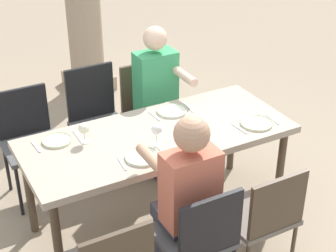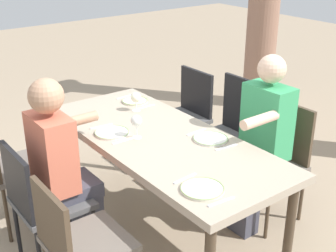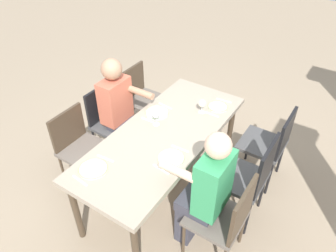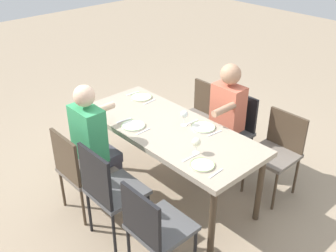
{
  "view_description": "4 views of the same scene",
  "coord_description": "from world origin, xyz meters",
  "px_view_note": "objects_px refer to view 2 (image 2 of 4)",
  "views": [
    {
      "loc": [
        -1.51,
        -2.94,
        2.7
      ],
      "look_at": [
        0.05,
        -0.06,
        0.85
      ],
      "focal_mm": 57.31,
      "sensor_mm": 36.0,
      "label": 1
    },
    {
      "loc": [
        2.31,
        -1.67,
        2.08
      ],
      "look_at": [
        0.02,
        0.05,
        0.84
      ],
      "focal_mm": 49.28,
      "sensor_mm": 36.0,
      "label": 2
    },
    {
      "loc": [
        1.92,
        1.31,
        2.68
      ],
      "look_at": [
        -0.05,
        0.02,
        0.84
      ],
      "focal_mm": 34.35,
      "sensor_mm": 36.0,
      "label": 3
    },
    {
      "loc": [
        -2.46,
        2.27,
        2.67
      ],
      "look_at": [
        -0.03,
        0.04,
        0.81
      ],
      "focal_mm": 42.28,
      "sensor_mm": 36.0,
      "label": 4
    }
  ],
  "objects_px": {
    "chair_west_north": "(186,112)",
    "plate_3": "(202,189)",
    "chair_mid_south": "(40,199)",
    "chair_east_north": "(276,155)",
    "wine_glass_1": "(136,121)",
    "chair_east_south": "(76,240)",
    "diner_man_white": "(260,140)",
    "plate_1": "(112,132)",
    "diner_woman_green": "(63,166)",
    "plate_0": "(135,101)",
    "chair_mid_north": "(231,129)",
    "wine_glass_0": "(136,98)",
    "dining_table": "(160,146)",
    "plate_2": "(211,138)",
    "chair_west_south": "(8,164)"
  },
  "relations": [
    {
      "from": "dining_table",
      "to": "plate_3",
      "type": "bearing_deg",
      "value": -17.81
    },
    {
      "from": "chair_mid_north",
      "to": "diner_woman_green",
      "type": "xyz_separation_m",
      "value": [
        -0.0,
        -1.48,
        0.13
      ]
    },
    {
      "from": "diner_man_white",
      "to": "plate_3",
      "type": "distance_m",
      "value": 0.93
    },
    {
      "from": "chair_east_north",
      "to": "wine_glass_0",
      "type": "distance_m",
      "value": 1.15
    },
    {
      "from": "chair_west_north",
      "to": "plate_3",
      "type": "distance_m",
      "value": 1.8
    },
    {
      "from": "chair_east_north",
      "to": "plate_0",
      "type": "xyz_separation_m",
      "value": [
        -1.01,
        -0.59,
        0.27
      ]
    },
    {
      "from": "chair_west_north",
      "to": "diner_woman_green",
      "type": "bearing_deg",
      "value": -68.52
    },
    {
      "from": "dining_table",
      "to": "diner_woman_green",
      "type": "height_order",
      "value": "diner_woman_green"
    },
    {
      "from": "wine_glass_0",
      "to": "plate_2",
      "type": "bearing_deg",
      "value": 8.11
    },
    {
      "from": "chair_west_north",
      "to": "plate_3",
      "type": "relative_size",
      "value": 3.71
    },
    {
      "from": "chair_east_south",
      "to": "chair_mid_south",
      "type": "bearing_deg",
      "value": -179.91
    },
    {
      "from": "diner_man_white",
      "to": "wine_glass_1",
      "type": "xyz_separation_m",
      "value": [
        -0.42,
        -0.76,
        0.2
      ]
    },
    {
      "from": "diner_woman_green",
      "to": "plate_3",
      "type": "relative_size",
      "value": 5.3
    },
    {
      "from": "plate_1",
      "to": "diner_woman_green",
      "type": "bearing_deg",
      "value": -78.5
    },
    {
      "from": "chair_west_north",
      "to": "plate_3",
      "type": "xyz_separation_m",
      "value": [
        1.43,
        -1.05,
        0.25
      ]
    },
    {
      "from": "plate_3",
      "to": "chair_west_south",
      "type": "bearing_deg",
      "value": -157.35
    },
    {
      "from": "chair_mid_north",
      "to": "diner_woman_green",
      "type": "bearing_deg",
      "value": -90.12
    },
    {
      "from": "chair_mid_south",
      "to": "diner_man_white",
      "type": "bearing_deg",
      "value": 71.25
    },
    {
      "from": "chair_east_north",
      "to": "wine_glass_0",
      "type": "relative_size",
      "value": 5.98
    },
    {
      "from": "diner_man_white",
      "to": "plate_3",
      "type": "bearing_deg",
      "value": -67.11
    },
    {
      "from": "plate_3",
      "to": "plate_1",
      "type": "bearing_deg",
      "value": -179.34
    },
    {
      "from": "chair_west_north",
      "to": "plate_3",
      "type": "height_order",
      "value": "chair_west_north"
    },
    {
      "from": "chair_east_north",
      "to": "diner_woman_green",
      "type": "bearing_deg",
      "value": -108.44
    },
    {
      "from": "plate_0",
      "to": "plate_3",
      "type": "bearing_deg",
      "value": -18.58
    },
    {
      "from": "chair_east_south",
      "to": "wine_glass_0",
      "type": "xyz_separation_m",
      "value": [
        -0.84,
        0.96,
        0.38
      ]
    },
    {
      "from": "wine_glass_0",
      "to": "plate_3",
      "type": "relative_size",
      "value": 0.62
    },
    {
      "from": "chair_west_south",
      "to": "chair_mid_north",
      "type": "distance_m",
      "value": 1.76
    },
    {
      "from": "chair_east_north",
      "to": "diner_woman_green",
      "type": "distance_m",
      "value": 1.57
    },
    {
      "from": "diner_woman_green",
      "to": "diner_man_white",
      "type": "height_order",
      "value": "diner_man_white"
    },
    {
      "from": "wine_glass_0",
      "to": "diner_man_white",
      "type": "bearing_deg",
      "value": 30.2
    },
    {
      "from": "chair_east_north",
      "to": "diner_woman_green",
      "type": "relative_size",
      "value": 0.7
    },
    {
      "from": "chair_east_south",
      "to": "plate_1",
      "type": "distance_m",
      "value": 0.87
    },
    {
      "from": "chair_west_north",
      "to": "plate_2",
      "type": "bearing_deg",
      "value": -30.84
    },
    {
      "from": "dining_table",
      "to": "chair_west_north",
      "type": "height_order",
      "value": "chair_west_north"
    },
    {
      "from": "chair_east_south",
      "to": "diner_man_white",
      "type": "distance_m",
      "value": 1.46
    },
    {
      "from": "chair_west_north",
      "to": "wine_glass_1",
      "type": "height_order",
      "value": "wine_glass_1"
    },
    {
      "from": "chair_west_south",
      "to": "chair_mid_north",
      "type": "xyz_separation_m",
      "value": [
        0.58,
        1.66,
        0.04
      ]
    },
    {
      "from": "chair_mid_south",
      "to": "plate_3",
      "type": "distance_m",
      "value": 1.08
    },
    {
      "from": "chair_west_north",
      "to": "chair_mid_south",
      "type": "distance_m",
      "value": 1.75
    },
    {
      "from": "chair_east_north",
      "to": "plate_3",
      "type": "xyz_separation_m",
      "value": [
        0.36,
        -1.06,
        0.27
      ]
    },
    {
      "from": "plate_1",
      "to": "wine_glass_1",
      "type": "relative_size",
      "value": 1.46
    },
    {
      "from": "plate_0",
      "to": "plate_2",
      "type": "distance_m",
      "value": 0.92
    },
    {
      "from": "chair_mid_south",
      "to": "chair_east_south",
      "type": "height_order",
      "value": "chair_mid_south"
    },
    {
      "from": "chair_east_north",
      "to": "wine_glass_0",
      "type": "height_order",
      "value": "wine_glass_0"
    },
    {
      "from": "chair_east_south",
      "to": "diner_man_white",
      "type": "xyz_separation_m",
      "value": [
        0.0,
        1.45,
        0.2
      ]
    },
    {
      "from": "plate_3",
      "to": "wine_glass_0",
      "type": "bearing_deg",
      "value": 163.29
    },
    {
      "from": "chair_west_north",
      "to": "plate_0",
      "type": "distance_m",
      "value": 0.65
    },
    {
      "from": "chair_mid_south",
      "to": "chair_east_north",
      "type": "relative_size",
      "value": 0.98
    },
    {
      "from": "chair_east_south",
      "to": "plate_1",
      "type": "bearing_deg",
      "value": 134.38
    },
    {
      "from": "chair_mid_north",
      "to": "wine_glass_0",
      "type": "height_order",
      "value": "chair_mid_north"
    }
  ]
}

